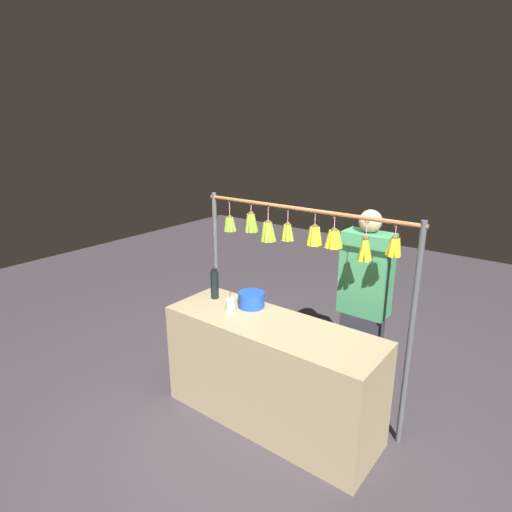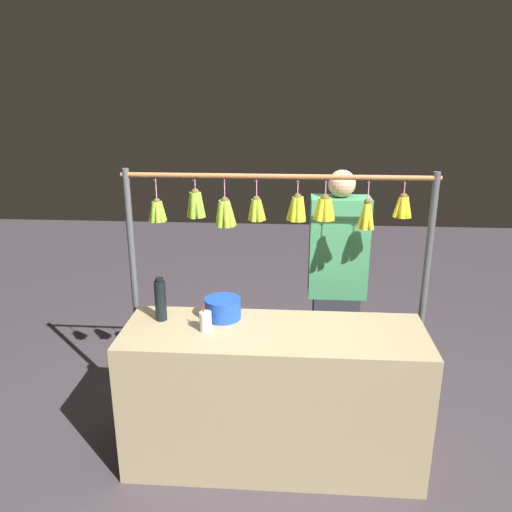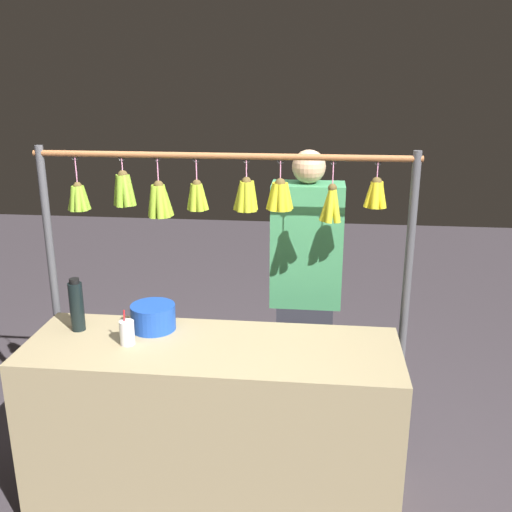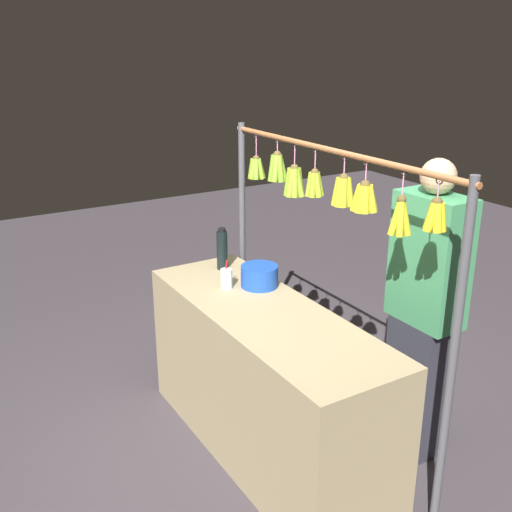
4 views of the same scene
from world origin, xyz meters
The scene contains 7 objects.
ground_plane centered at (0.00, 0.00, 0.00)m, with size 12.00×12.00×0.00m, color #40393F.
market_counter centered at (0.00, 0.00, 0.45)m, with size 1.83×0.61×0.91m, color tan.
display_rack centered at (0.01, -0.40, 1.36)m, with size 1.99×0.14×1.80m.
water_bottle centered at (0.71, -0.11, 1.04)m, with size 0.07×0.07×0.28m.
blue_bucket centered at (0.33, -0.16, 0.97)m, with size 0.23×0.23×0.13m, color #1D47AE.
drink_cup centered at (0.41, 0.03, 0.97)m, with size 0.07×0.07×0.17m.
vendor_person centered at (-0.43, -0.78, 0.87)m, with size 0.42×0.23×1.75m.
Camera 3 is at (-0.50, 2.54, 2.18)m, focal length 41.27 mm.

